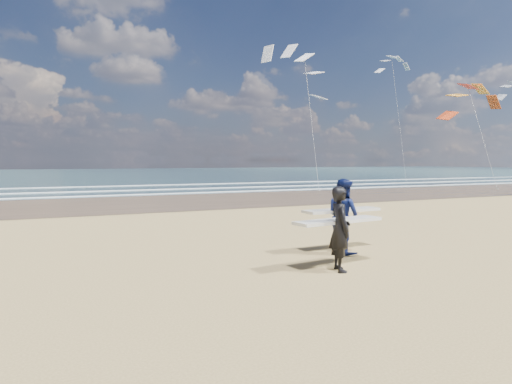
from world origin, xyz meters
TOP-DOWN VIEW (x-y plane):
  - wet_sand_strip at (20.00, 18.00)m, footprint 220.00×12.00m
  - ocean at (20.00, 72.00)m, footprint 220.00×100.00m
  - foam_breakers at (20.00, 28.10)m, footprint 220.00×11.70m
  - surfer_near at (0.56, -0.26)m, footprint 2.25×1.13m
  - surfer_far at (1.72, 1.22)m, footprint 2.22×1.15m
  - kite_0 at (28.71, 19.50)m, footprint 7.04×4.87m
  - kite_1 at (14.73, 24.06)m, footprint 6.89×4.86m
  - kite_5 at (33.00, 33.90)m, footprint 5.03×4.65m

SIDE VIEW (x-z plane):
  - wet_sand_strip at x=20.00m, z-range 0.00..0.01m
  - ocean at x=20.00m, z-range 0.00..0.02m
  - foam_breakers at x=20.00m, z-range 0.02..0.08m
  - surfer_near at x=0.56m, z-range 0.02..1.83m
  - surfer_far at x=1.72m, z-range 0.01..1.91m
  - kite_0 at x=28.71m, z-range 0.99..11.21m
  - kite_1 at x=14.73m, z-range 1.06..13.40m
  - kite_5 at x=33.00m, z-range 0.37..16.22m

